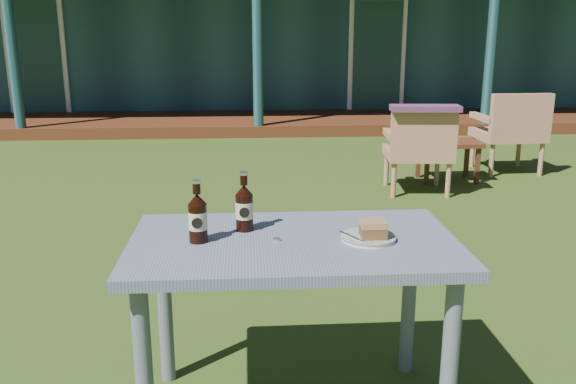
{
  "coord_description": "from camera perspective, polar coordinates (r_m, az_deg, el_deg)",
  "views": [
    {
      "loc": [
        -0.16,
        -3.7,
        1.46
      ],
      "look_at": [
        0.0,
        -1.3,
        0.82
      ],
      "focal_mm": 38.0,
      "sensor_mm": 36.0,
      "label": 1
    }
  ],
  "objects": [
    {
      "name": "armchair_right",
      "position": [
        6.75,
        20.22,
        5.63
      ],
      "size": [
        0.65,
        0.61,
        0.85
      ],
      "color": "#AE7657",
      "rests_on": "ground"
    },
    {
      "name": "side_table",
      "position": [
        6.23,
        14.78,
        4.09
      ],
      "size": [
        0.6,
        0.4,
        0.4
      ],
      "color": "#4F2613",
      "rests_on": "ground"
    },
    {
      "name": "cola_bottle_near",
      "position": [
        2.31,
        -4.11,
        -1.43
      ],
      "size": [
        0.07,
        0.07,
        0.23
      ],
      "color": "black",
      "rests_on": "cafe_table"
    },
    {
      "name": "cafe_table",
      "position": [
        2.27,
        0.52,
        -6.87
      ],
      "size": [
        1.2,
        0.7,
        0.72
      ],
      "color": "slate",
      "rests_on": "ground"
    },
    {
      "name": "cola_bottle_far",
      "position": [
        2.21,
        -8.45,
        -2.37
      ],
      "size": [
        0.07,
        0.07,
        0.23
      ],
      "color": "black",
      "rests_on": "cafe_table"
    },
    {
      "name": "cake_slice",
      "position": [
        2.23,
        7.98,
        -3.42
      ],
      "size": [
        0.09,
        0.09,
        0.06
      ],
      "color": "brown",
      "rests_on": "plate"
    },
    {
      "name": "bottle_cap",
      "position": [
        2.22,
        -1.06,
        -4.46
      ],
      "size": [
        0.03,
        0.03,
        0.01
      ],
      "primitive_type": "cylinder",
      "color": "silver",
      "rests_on": "cafe_table"
    },
    {
      "name": "plate",
      "position": [
        2.25,
        7.52,
        -4.22
      ],
      "size": [
        0.2,
        0.2,
        0.01
      ],
      "color": "silver",
      "rests_on": "cafe_table"
    },
    {
      "name": "ground",
      "position": [
        3.98,
        -1.27,
        -6.59
      ],
      "size": [
        80.0,
        80.0,
        0.0
      ],
      "primitive_type": "plane",
      "color": "#334916"
    },
    {
      "name": "floral_throw",
      "position": [
        5.45,
        12.73,
        7.66
      ],
      "size": [
        0.61,
        0.25,
        0.05
      ],
      "primitive_type": "cube",
      "rotation": [
        0.0,
        0.0,
        3.06
      ],
      "color": "#5C2F50",
      "rests_on": "armchair_left"
    },
    {
      "name": "fork",
      "position": [
        2.23,
        5.93,
        -4.17
      ],
      "size": [
        0.08,
        0.13,
        0.0
      ],
      "primitive_type": "cube",
      "rotation": [
        0.0,
        0.0,
        0.5
      ],
      "color": "silver",
      "rests_on": "plate"
    },
    {
      "name": "armchair_left",
      "position": [
        5.65,
        12.2,
        4.19
      ],
      "size": [
        0.62,
        0.59,
        0.78
      ],
      "color": "#AE7657",
      "rests_on": "ground"
    },
    {
      "name": "pavilion",
      "position": [
        13.09,
        -3.29,
        15.57
      ],
      "size": [
        15.8,
        8.3,
        3.45
      ],
      "color": "#1B4247",
      "rests_on": "ground"
    }
  ]
}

